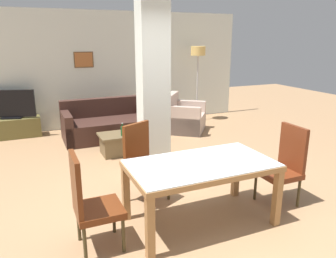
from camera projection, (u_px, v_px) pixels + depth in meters
The scene contains 14 objects.
ground_plane at pixel (200, 221), 3.87m from camera, with size 18.00×18.00×0.00m, color #A47C55.
back_wall at pixel (102, 70), 7.79m from camera, with size 7.20×0.09×2.70m.
divider_pillar at pixel (153, 88), 5.04m from camera, with size 0.45×0.33×2.70m.
dining_table at pixel (201, 175), 3.71m from camera, with size 1.64×0.91×0.75m.
dining_chair_far_left at pixel (143, 161), 4.29m from camera, with size 0.62×0.62×1.03m.
dining_chair_head_left at pixel (90, 201), 3.24m from camera, with size 0.46×0.46×1.03m.
dining_chair_head_right at pixel (284, 163), 4.20m from camera, with size 0.46×0.46×1.03m.
sofa at pixel (107, 125), 7.02m from camera, with size 1.82×0.95×0.81m.
armchair at pixel (183, 118), 7.52m from camera, with size 1.20×1.20×0.86m.
coffee_table at pixel (115, 144), 6.05m from camera, with size 0.57×0.55×0.38m.
bottle at pixel (123, 131), 5.90m from camera, with size 0.07×0.07×0.24m.
tv_stand at pixel (13, 128), 7.06m from camera, with size 1.11×0.40×0.42m.
tv_screen at pixel (10, 105), 6.92m from camera, with size 0.99×0.33×0.61m.
floor_lamp at pixel (198, 58), 8.14m from camera, with size 0.36×0.36×1.88m.
Camera 1 is at (-1.71, -3.00, 2.10)m, focal length 35.00 mm.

